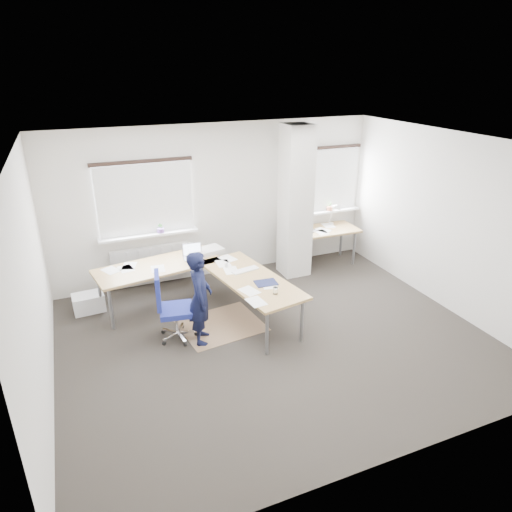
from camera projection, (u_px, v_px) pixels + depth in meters
name	position (u px, v px, depth m)	size (l,w,h in m)	color
ground	(274.00, 338.00, 6.70)	(6.00, 6.00, 0.00)	black
room_shell	(274.00, 214.00, 6.47)	(6.04, 5.04, 2.82)	silver
floor_mat	(221.00, 325.00, 7.03)	(1.20, 1.02, 0.01)	#836347
white_crate	(89.00, 303.00, 7.39)	(0.48, 0.34, 0.29)	white
desk_main	(206.00, 272.00, 7.16)	(2.82, 2.63, 0.96)	olive
desk_side	(322.00, 231.00, 8.93)	(1.42, 0.75, 1.22)	olive
task_chair	(174.00, 321.00, 6.58)	(0.58, 0.57, 1.06)	navy
person	(200.00, 298.00, 6.39)	(0.51, 0.33, 1.39)	black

